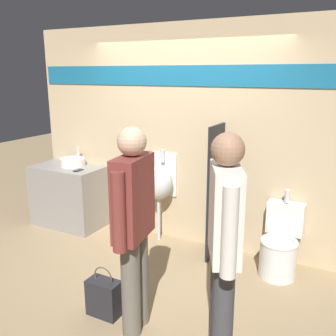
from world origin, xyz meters
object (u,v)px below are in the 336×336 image
toilet (280,247)px  person_with_lanyard (134,223)px  shopping_bag (104,297)px  urinal_near_counter (159,182)px  person_in_vest (224,242)px  cell_phone (78,170)px  sink_basin (73,162)px

toilet → person_with_lanyard: person_with_lanyard is taller
person_with_lanyard → shopping_bag: bearing=79.8°
urinal_near_counter → person_in_vest: 2.18m
cell_phone → sink_basin: bearing=144.4°
person_in_vest → cell_phone: bearing=35.8°
person_in_vest → person_with_lanyard: size_ratio=1.01×
sink_basin → urinal_near_counter: (1.33, 0.08, -0.13)m
cell_phone → toilet: toilet is taller
toilet → cell_phone: bearing=-177.5°
sink_basin → toilet: bearing=-1.3°
person_in_vest → urinal_near_counter: bearing=15.6°
person_with_lanyard → shopping_bag: (-0.34, 0.01, -0.78)m
toilet → shopping_bag: toilet is taller
urinal_near_counter → person_with_lanyard: (0.67, -1.63, 0.17)m
person_in_vest → shopping_bag: person_in_vest is taller
person_in_vest → sink_basin: bearing=35.1°
cell_phone → shopping_bag: cell_phone is taller
cell_phone → toilet: bearing=2.5°
sink_basin → toilet: 2.96m
sink_basin → shopping_bag: 2.38m
cell_phone → urinal_near_counter: (1.08, 0.26, -0.08)m
sink_basin → person_with_lanyard: person_with_lanyard is taller
toilet → person_in_vest: 1.63m
urinal_near_counter → person_in_vest: size_ratio=0.68×
cell_phone → shopping_bag: 2.07m
sink_basin → person_in_vest: size_ratio=0.20×
cell_phone → urinal_near_counter: urinal_near_counter is taller
sink_basin → person_in_vest: (2.76, -1.55, 0.05)m
sink_basin → person_with_lanyard: 2.53m
toilet → person_in_vest: bearing=-95.2°
cell_phone → shopping_bag: bearing=-43.9°
sink_basin → toilet: (2.90, -0.06, -0.60)m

